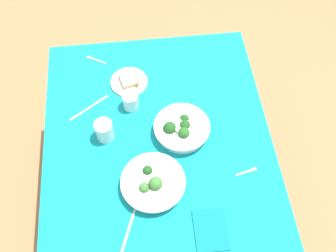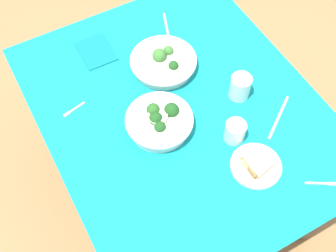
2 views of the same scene
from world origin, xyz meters
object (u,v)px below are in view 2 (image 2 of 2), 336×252
(bread_side_plate, at_px, (256,165))
(table_knife_left, at_px, (167,29))
(napkin_folded_upper, at_px, (96,51))
(fork_by_far_bowl, at_px, (322,184))
(table_knife_right, at_px, (279,117))
(fork_by_near_bowl, at_px, (73,110))
(broccoli_bowl_far, at_px, (164,63))
(water_glass_side, at_px, (240,87))
(broccoli_bowl_near, at_px, (160,122))
(water_glass_center, at_px, (235,131))

(bread_side_plate, distance_m, table_knife_left, 0.75)
(napkin_folded_upper, bearing_deg, bread_side_plate, 19.60)
(fork_by_far_bowl, height_order, table_knife_right, same)
(fork_by_far_bowl, relative_size, table_knife_left, 0.51)
(fork_by_far_bowl, height_order, fork_by_near_bowl, same)
(broccoli_bowl_far, height_order, water_glass_side, water_glass_side)
(broccoli_bowl_near, relative_size, water_glass_side, 2.49)
(fork_by_near_bowl, relative_size, table_knife_right, 0.46)
(napkin_folded_upper, bearing_deg, broccoli_bowl_near, 7.19)
(table_knife_right, bearing_deg, table_knife_left, -110.52)
(broccoli_bowl_far, xyz_separation_m, fork_by_near_bowl, (0.02, -0.41, -0.03))
(fork_by_far_bowl, bearing_deg, napkin_folded_upper, 146.50)
(water_glass_center, xyz_separation_m, fork_by_far_bowl, (0.31, 0.17, -0.04))
(broccoli_bowl_near, bearing_deg, table_knife_left, 148.06)
(water_glass_center, bearing_deg, table_knife_right, 87.26)
(broccoli_bowl_near, bearing_deg, bread_side_plate, 34.68)
(broccoli_bowl_near, relative_size, table_knife_right, 1.17)
(table_knife_left, xyz_separation_m, napkin_folded_upper, (-0.03, -0.33, 0.00))
(napkin_folded_upper, bearing_deg, broccoli_bowl_far, 44.51)
(broccoli_bowl_near, bearing_deg, napkin_folded_upper, -172.81)
(water_glass_side, bearing_deg, table_knife_right, 24.03)
(bread_side_plate, bearing_deg, napkin_folded_upper, -160.40)
(fork_by_near_bowl, relative_size, table_knife_left, 0.51)
(broccoli_bowl_far, distance_m, napkin_folded_upper, 0.30)
(bread_side_plate, height_order, fork_by_far_bowl, bread_side_plate)
(water_glass_side, relative_size, napkin_folded_upper, 0.59)
(fork_by_far_bowl, relative_size, table_knife_right, 0.46)
(broccoli_bowl_far, distance_m, table_knife_left, 0.22)
(broccoli_bowl_far, distance_m, bread_side_plate, 0.57)
(bread_side_plate, xyz_separation_m, water_glass_center, (-0.14, -0.00, 0.03))
(fork_by_far_bowl, xyz_separation_m, table_knife_left, (-0.92, -0.12, -0.00))
(broccoli_bowl_far, bearing_deg, napkin_folded_upper, -135.49)
(broccoli_bowl_far, relative_size, table_knife_left, 1.39)
(water_glass_center, bearing_deg, table_knife_left, 175.25)
(water_glass_center, xyz_separation_m, table_knife_right, (0.01, 0.20, -0.04))
(table_knife_right, bearing_deg, broccoli_bowl_far, -92.54)
(table_knife_left, distance_m, napkin_folded_upper, 0.33)
(fork_by_far_bowl, bearing_deg, table_knife_left, 128.62)
(broccoli_bowl_near, height_order, bread_side_plate, broccoli_bowl_near)
(bread_side_plate, relative_size, water_glass_side, 1.81)
(broccoli_bowl_near, relative_size, bread_side_plate, 1.38)
(water_glass_center, distance_m, table_knife_left, 0.61)
(table_knife_right, bearing_deg, napkin_folded_upper, -87.76)
(broccoli_bowl_far, bearing_deg, water_glass_center, 8.94)
(bread_side_plate, xyz_separation_m, fork_by_far_bowl, (0.17, 0.17, -0.01))
(broccoli_bowl_far, distance_m, broccoli_bowl_near, 0.29)
(water_glass_side, distance_m, fork_by_near_bowl, 0.66)
(broccoli_bowl_far, bearing_deg, bread_side_plate, 6.77)
(broccoli_bowl_far, relative_size, water_glass_center, 3.22)
(bread_side_plate, relative_size, table_knife_right, 0.85)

